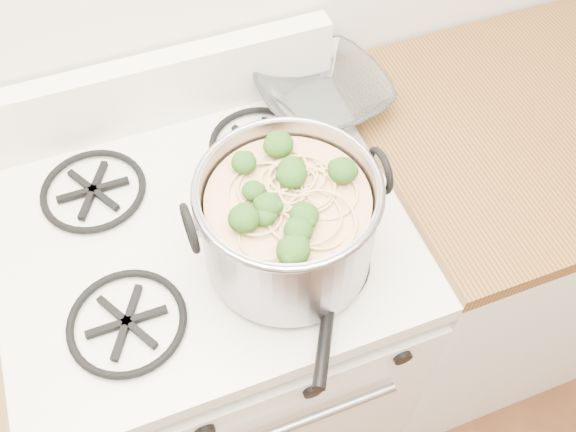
{
  "coord_description": "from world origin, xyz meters",
  "views": [
    {
      "loc": [
        -0.08,
        0.57,
        1.9
      ],
      "look_at": [
        0.13,
        1.14,
        1.04
      ],
      "focal_mm": 40.0,
      "sensor_mm": 36.0,
      "label": 1
    }
  ],
  "objects_px": {
    "spatula": "(336,251)",
    "stock_pot": "(288,223)",
    "gas_range": "(221,334)",
    "glass_bowl": "(323,100)"
  },
  "relations": [
    {
      "from": "gas_range",
      "to": "stock_pot",
      "type": "height_order",
      "value": "stock_pot"
    },
    {
      "from": "stock_pot",
      "to": "glass_bowl",
      "type": "relative_size",
      "value": 3.17
    },
    {
      "from": "spatula",
      "to": "stock_pot",
      "type": "bearing_deg",
      "value": -172.19
    },
    {
      "from": "gas_range",
      "to": "stock_pot",
      "type": "xyz_separation_m",
      "value": [
        0.13,
        -0.12,
        0.58
      ]
    },
    {
      "from": "stock_pot",
      "to": "glass_bowl",
      "type": "height_order",
      "value": "stock_pot"
    },
    {
      "from": "gas_range",
      "to": "spatula",
      "type": "distance_m",
      "value": 0.56
    },
    {
      "from": "glass_bowl",
      "to": "gas_range",
      "type": "bearing_deg",
      "value": -148.66
    },
    {
      "from": "gas_range",
      "to": "glass_bowl",
      "type": "bearing_deg",
      "value": 31.34
    },
    {
      "from": "spatula",
      "to": "gas_range",
      "type": "bearing_deg",
      "value": 172.95
    },
    {
      "from": "stock_pot",
      "to": "spatula",
      "type": "height_order",
      "value": "stock_pot"
    }
  ]
}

